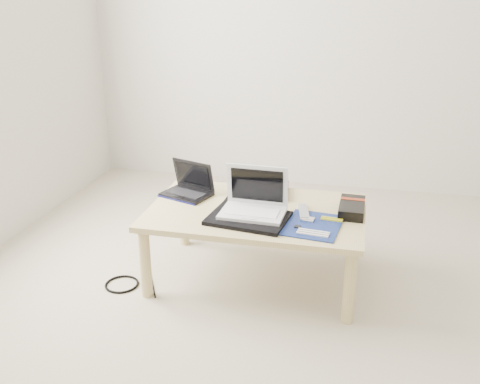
% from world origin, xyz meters
% --- Properties ---
extents(ground, '(4.00, 4.00, 0.00)m').
position_xyz_m(ground, '(0.00, 0.00, 0.00)').
color(ground, '#B8AC95').
rests_on(ground, ground).
extents(coffee_table, '(1.10, 0.70, 0.40)m').
position_xyz_m(coffee_table, '(-0.41, 0.46, 0.35)').
color(coffee_table, tan).
rests_on(coffee_table, ground).
extents(book, '(0.34, 0.29, 0.03)m').
position_xyz_m(book, '(-0.44, 0.70, 0.42)').
color(book, black).
rests_on(book, coffee_table).
extents(netbook, '(0.30, 0.26, 0.19)m').
position_xyz_m(netbook, '(-0.82, 0.58, 0.44)').
color(netbook, black).
rests_on(netbook, coffee_table).
extents(tablet, '(0.26, 0.20, 0.01)m').
position_xyz_m(tablet, '(-0.47, 0.49, 0.41)').
color(tablet, black).
rests_on(tablet, coffee_table).
extents(remote, '(0.08, 0.21, 0.02)m').
position_xyz_m(remote, '(-0.17, 0.46, 0.41)').
color(remote, '#B5B5BA').
rests_on(remote, coffee_table).
extents(neoprene_sleeve, '(0.41, 0.32, 0.02)m').
position_xyz_m(neoprene_sleeve, '(-0.43, 0.32, 0.41)').
color(neoprene_sleeve, black).
rests_on(neoprene_sleeve, coffee_table).
extents(white_laptop, '(0.32, 0.23, 0.23)m').
position_xyz_m(white_laptop, '(-0.41, 0.38, 0.47)').
color(white_laptop, silver).
rests_on(white_laptop, neoprene_sleeve).
extents(motherboard, '(0.29, 0.35, 0.01)m').
position_xyz_m(motherboard, '(-0.11, 0.32, 0.40)').
color(motherboard, '#0B194A').
rests_on(motherboard, coffee_table).
extents(gpu_box, '(0.13, 0.25, 0.05)m').
position_xyz_m(gpu_box, '(0.07, 0.53, 0.43)').
color(gpu_box, black).
rests_on(gpu_box, coffee_table).
extents(cable_coil, '(0.12, 0.12, 0.01)m').
position_xyz_m(cable_coil, '(-0.55, 0.48, 0.41)').
color(cable_coil, black).
rests_on(cable_coil, coffee_table).
extents(floor_cable_coil, '(0.19, 0.19, 0.01)m').
position_xyz_m(floor_cable_coil, '(-1.08, 0.22, 0.01)').
color(floor_cable_coil, black).
rests_on(floor_cable_coil, ground).
extents(floor_cable_trail, '(0.17, 0.32, 0.01)m').
position_xyz_m(floor_cable_trail, '(-0.95, 0.30, 0.00)').
color(floor_cable_trail, black).
rests_on(floor_cable_trail, ground).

